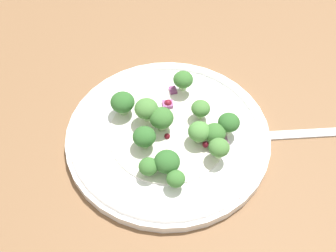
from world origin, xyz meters
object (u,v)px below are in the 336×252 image
(broccoli_floret_0, at_px, (146,109))
(broccoli_floret_2, at_px, (219,148))
(plate, at_px, (168,135))
(fork, at_px, (293,134))
(broccoli_floret_1, at_px, (123,103))

(broccoli_floret_0, relative_size, broccoli_floret_2, 1.18)
(broccoli_floret_0, bearing_deg, plate, 136.71)
(plate, bearing_deg, broccoli_floret_2, 138.82)
(broccoli_floret_0, distance_m, broccoli_floret_2, 0.10)
(broccoli_floret_0, xyz_separation_m, broccoli_floret_2, (-0.07, 0.07, -0.00))
(plate, bearing_deg, fork, 173.93)
(plate, distance_m, broccoli_floret_1, 0.07)
(broccoli_floret_0, height_order, broccoli_floret_2, broccoli_floret_0)
(fork, bearing_deg, broccoli_floret_1, -15.52)
(broccoli_floret_1, height_order, fork, broccoli_floret_1)
(plate, xyz_separation_m, fork, (-0.15, 0.02, -0.01))
(broccoli_floret_2, height_order, fork, broccoli_floret_2)
(broccoli_floret_2, bearing_deg, plate, -41.18)
(plate, distance_m, fork, 0.15)
(broccoli_floret_0, height_order, fork, broccoli_floret_0)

